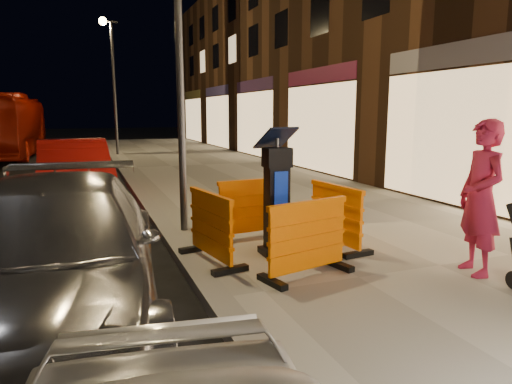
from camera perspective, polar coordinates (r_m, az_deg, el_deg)
name	(u,v)px	position (r m, az deg, el deg)	size (l,w,h in m)	color
ground_plane	(220,311)	(5.14, -4.52, -14.59)	(120.00, 120.00, 0.00)	black
sidewalk	(439,271)	(6.54, 21.91, -9.11)	(6.00, 60.00, 0.15)	gray
kerb	(220,304)	(5.11, -4.54, -13.83)	(0.30, 60.00, 0.15)	slate
parking_kiosk	(277,195)	(6.34, 2.61, -0.43)	(0.53, 0.53, 1.68)	black
barrier_front	(308,239)	(5.59, 6.47, -5.83)	(1.20, 0.50, 0.94)	#FF7000
barrier_back	(253,208)	(7.27, -0.39, -2.04)	(1.20, 0.50, 0.94)	#FF7000
barrier_kerbside	(211,227)	(6.11, -5.65, -4.43)	(1.20, 0.50, 0.94)	#FF7000
barrier_bldgside	(336,216)	(6.84, 9.92, -2.97)	(1.20, 0.50, 0.94)	#FF7000
car_silver	(57,327)	(5.19, -23.61, -15.17)	(2.05, 5.05, 1.47)	#A6A6AB
car_red	(76,200)	(12.00, -21.55, -0.96)	(1.56, 4.47, 1.47)	maroon
bus_doubledecker	(8,157)	(24.75, -28.60, 3.83)	(2.47, 10.56, 2.94)	#961103
man	(481,198)	(6.18, 26.30, -0.67)	(0.70, 0.46, 1.91)	maroon
street_lamp_mid	(179,47)	(7.72, -9.58, 17.41)	(0.12, 0.12, 6.00)	#3F3F44
street_lamp_far	(114,90)	(22.57, -17.28, 12.13)	(0.12, 0.12, 6.00)	#3F3F44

